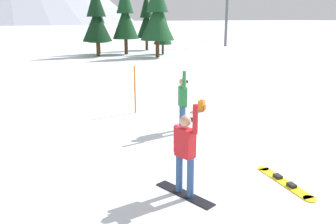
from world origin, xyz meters
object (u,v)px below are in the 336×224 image
object	(u,v)px
pine_tree_slender	(146,19)
pine_tree_leaning	(98,25)
snowboarder_midground	(183,103)
loose_snowboard_near_left	(284,182)
ski_lift_tower	(227,5)
snowboarder_foreground	(185,152)
backpack_orange	(202,106)
pine_tree_broad	(163,29)
pine_tree_short	(157,14)
pine_tree_twin	(125,15)
trail_marker_pole	(135,90)
pine_tree_tall	(96,18)

from	to	relation	value
pine_tree_slender	pine_tree_leaning	bearing A→B (deg)	-161.61
snowboarder_midground	loose_snowboard_near_left	bearing A→B (deg)	-84.18
loose_snowboard_near_left	ski_lift_tower	bearing A→B (deg)	58.31
snowboarder_foreground	snowboarder_midground	size ratio (longest dim) A/B	0.99
snowboarder_foreground	loose_snowboard_near_left	bearing A→B (deg)	-11.32
backpack_orange	pine_tree_broad	distance (m)	22.85
snowboarder_midground	loose_snowboard_near_left	distance (m)	4.46
backpack_orange	pine_tree_short	size ratio (longest dim) A/B	0.06
snowboarder_midground	pine_tree_slender	bearing A→B (deg)	71.15
pine_tree_twin	ski_lift_tower	xyz separation A→B (m)	(15.22, 4.58, 1.30)
pine_tree_short	snowboarder_midground	bearing A→B (deg)	-110.72
trail_marker_pole	backpack_orange	bearing A→B (deg)	-18.95
snowboarder_midground	trail_marker_pole	distance (m)	2.92
pine_tree_leaning	snowboarder_foreground	bearing A→B (deg)	-100.26
snowboarder_foreground	loose_snowboard_near_left	xyz separation A→B (m)	(2.34, -0.47, -0.95)
loose_snowboard_near_left	pine_tree_slender	bearing A→B (deg)	74.22
pine_tree_slender	pine_tree_short	world-z (taller)	pine_tree_short
loose_snowboard_near_left	pine_tree_short	xyz separation A→B (m)	(7.47, 25.25, 3.96)
pine_tree_twin	pine_tree_short	size ratio (longest dim) A/B	0.98
backpack_orange	pine_tree_tall	world-z (taller)	pine_tree_tall
pine_tree_short	ski_lift_tower	xyz separation A→B (m)	(13.33, 8.44, 1.22)
snowboarder_midground	pine_tree_twin	bearing A→B (deg)	76.33
snowboarder_foreground	pine_tree_twin	xyz separation A→B (m)	(7.92, 28.64, 2.94)
snowboarder_foreground	pine_tree_twin	world-z (taller)	pine_tree_twin
pine_tree_tall	pine_tree_leaning	distance (m)	2.37
snowboarder_foreground	pine_tree_short	distance (m)	26.82
loose_snowboard_near_left	pine_tree_slender	size ratio (longest dim) A/B	0.29
loose_snowboard_near_left	pine_tree_broad	bearing A→B (deg)	71.82
trail_marker_pole	pine_tree_slender	distance (m)	27.56
pine_tree_slender	pine_tree_tall	size ratio (longest dim) A/B	0.97
pine_tree_broad	pine_tree_tall	world-z (taller)	pine_tree_tall
backpack_orange	pine_tree_broad	size ratio (longest dim) A/B	0.10
pine_tree_broad	pine_tree_twin	xyz separation A→B (m)	(-3.51, 1.41, 1.40)
snowboarder_foreground	pine_tree_broad	size ratio (longest dim) A/B	0.44
snowboarder_foreground	pine_tree_short	world-z (taller)	pine_tree_short
trail_marker_pole	pine_tree_short	distance (m)	20.24
snowboarder_foreground	snowboarder_midground	distance (m)	4.30
pine_tree_broad	ski_lift_tower	size ratio (longest dim) A/B	0.50
loose_snowboard_near_left	pine_tree_tall	xyz separation A→B (m)	(2.48, 28.37, 3.58)
backpack_orange	loose_snowboard_near_left	bearing A→B (deg)	-102.82
pine_tree_short	ski_lift_tower	bearing A→B (deg)	32.34
trail_marker_pole	pine_tree_tall	xyz separation A→B (m)	(3.58, 21.20, 2.67)
pine_tree_twin	pine_tree_short	world-z (taller)	pine_tree_short
pine_tree_short	pine_tree_broad	bearing A→B (deg)	56.50
backpack_orange	pine_tree_leaning	size ratio (longest dim) A/B	0.09
backpack_orange	snowboarder_foreground	bearing A→B (deg)	-122.89
pine_tree_broad	pine_tree_short	distance (m)	3.29
pine_tree_short	pine_tree_twin	bearing A→B (deg)	116.06
pine_tree_leaning	snowboarder_midground	bearing A→B (deg)	-97.71
pine_tree_slender	ski_lift_tower	world-z (taller)	ski_lift_tower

